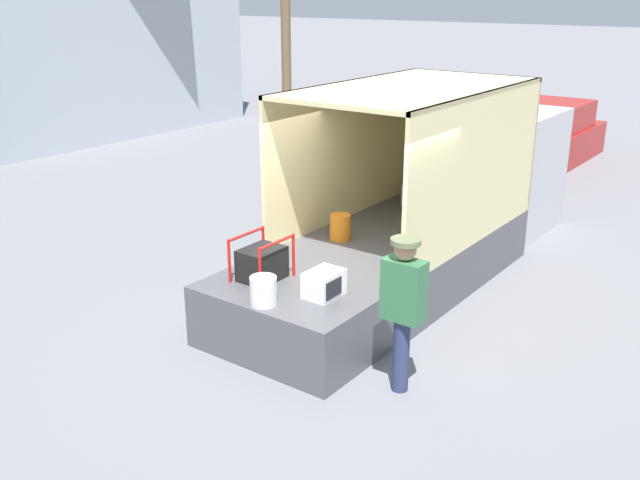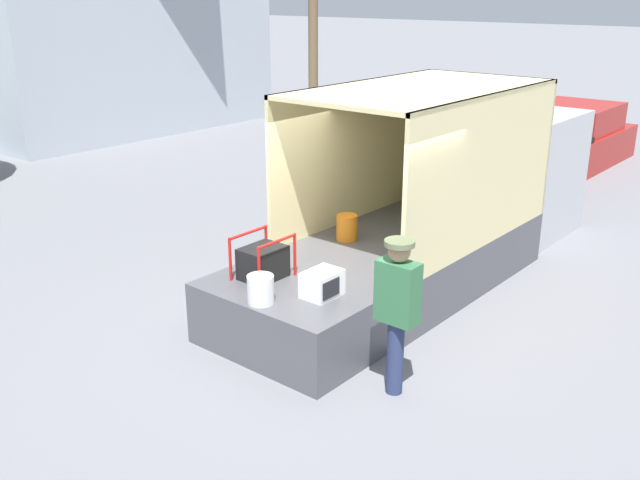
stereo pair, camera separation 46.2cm
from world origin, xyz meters
TOP-DOWN VIEW (x-y plane):
  - ground_plane at (0.00, 0.00)m, footprint 160.00×160.00m
  - box_truck at (3.53, 0.00)m, footprint 6.01×2.18m
  - tailgate_deck at (-0.75, 0.00)m, footprint 1.50×2.07m
  - microwave at (-0.72, -0.46)m, footprint 0.45×0.34m
  - portable_generator at (-0.73, 0.44)m, footprint 0.66×0.52m
  - orange_bucket at (-1.31, -0.05)m, footprint 0.30×0.30m
  - worker_person at (-0.83, -1.56)m, footprint 0.31×0.44m
  - pickup_truck_red at (10.30, 1.13)m, footprint 5.02×1.96m

SIDE VIEW (x-z plane):
  - ground_plane at x=0.00m, z-range 0.00..0.00m
  - tailgate_deck at x=-0.75m, z-range 0.00..0.78m
  - pickup_truck_red at x=10.30m, z-range -0.13..1.32m
  - box_truck at x=3.53m, z-range -0.51..2.33m
  - microwave at x=-0.72m, z-range 0.78..1.08m
  - orange_bucket at x=-1.31m, z-range 0.78..1.10m
  - portable_generator at x=-0.73m, z-range 0.71..1.25m
  - worker_person at x=-0.83m, z-range 0.20..1.94m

